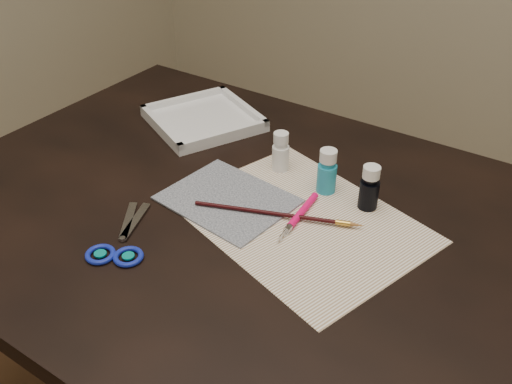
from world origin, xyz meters
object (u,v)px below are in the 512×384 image
Objects in this scene: paper at (301,220)px; paint_bottle_navy at (370,188)px; paint_bottle_white at (281,152)px; scissors at (121,232)px; palette_tray at (203,118)px; paint_bottle_cyan at (327,171)px; canvas at (228,199)px.

paper is 4.75× the size of paint_bottle_navy.
paint_bottle_white reaches higher than scissors.
palette_tray is (-0.39, 0.20, 0.01)m from paper.
paper is 0.14m from paint_bottle_navy.
paper is 4.97× the size of paint_bottle_white.
paint_bottle_navy is 0.39× the size of palette_tray.
paint_bottle_cyan is at bearing -9.05° from paint_bottle_white.
paint_bottle_white is 0.96× the size of paint_bottle_navy.
paper is 2.14× the size of scissors.
scissors is at bearing -139.00° from paper.
scissors is at bearing -116.71° from canvas.
paint_bottle_cyan is 1.03× the size of paint_bottle_navy.
scissors is at bearing -109.13° from paint_bottle_white.
paint_bottle_white is 0.36m from scissors.
paint_bottle_cyan reaches higher than paint_bottle_white.
paint_bottle_navy reaches higher than canvas.
paint_bottle_navy is at bearing 29.22° from canvas.
paint_bottle_white is 0.43× the size of scissors.
paint_bottle_navy is (0.21, -0.02, 0.00)m from paint_bottle_white.
paint_bottle_navy is at bearing 52.18° from paper.
scissors is at bearing -126.07° from paint_bottle_cyan.
scissors is (-0.12, -0.34, -0.04)m from paint_bottle_white.
paint_bottle_white is (-0.13, 0.13, 0.04)m from paper.
scissors reaches higher than canvas.
canvas is (-0.15, -0.02, 0.00)m from paper.
palette_tray is (-0.47, 0.10, -0.03)m from paint_bottle_navy.
scissors is (-0.24, -0.32, -0.04)m from paint_bottle_cyan.
canvas is 0.33m from palette_tray.
canvas is at bearing -60.74° from scissors.
canvas is 2.52× the size of paint_bottle_cyan.
paint_bottle_white reaches higher than palette_tray.
paint_bottle_white is at bearing 134.12° from paper.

